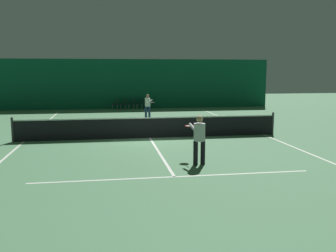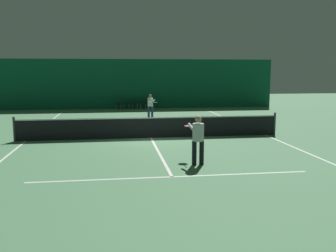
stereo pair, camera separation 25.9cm
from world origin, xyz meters
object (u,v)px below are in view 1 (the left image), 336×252
Objects in this scene: courtside_chair_3 at (140,103)px; courtside_chair_0 at (116,103)px; tennis_net at (150,127)px; courtside_chair_1 at (124,103)px; player_far at (148,104)px; courtside_chair_2 at (132,103)px; courtside_chair_4 at (149,103)px; player_near at (199,136)px.

courtside_chair_0 is at bearing -90.00° from courtside_chair_3.
tennis_net is 13.11m from courtside_chair_0.
courtside_chair_0 is at bearing -90.00° from courtside_chair_1.
player_far is 5.77m from courtside_chair_3.
courtside_chair_4 is (1.30, 0.00, 0.00)m from courtside_chair_2.
player_near is 12.38m from player_far.
tennis_net is 13.12m from courtside_chair_4.
tennis_net is at bearing 2.57° from courtside_chair_1.
tennis_net is at bearing -5.98° from courtside_chair_4.
player_far reaches higher than courtside_chair_3.
player_far is 6.08m from courtside_chair_0.
courtside_chair_3 is at bearing -5.84° from player_near.
player_near reaches higher than tennis_net.
tennis_net reaches higher than courtside_chair_2.
tennis_net is at bearing -17.42° from player_far.
courtside_chair_1 and courtside_chair_3 have the same top height.
player_near reaches higher than courtside_chair_1.
courtside_chair_0 is 1.00× the size of courtside_chair_3.
tennis_net is at bearing -3.14° from courtside_chair_3.
tennis_net is at bearing -0.29° from courtside_chair_2.
courtside_chair_1 is at bearing -90.00° from courtside_chair_4.
courtside_chair_0 is (-1.93, 5.76, -0.40)m from player_far.
courtside_chair_4 is at bearing 84.02° from tennis_net.
courtside_chair_1 is (0.65, 0.00, 0.00)m from courtside_chair_0.
courtside_chair_4 is at bearing 90.00° from courtside_chair_2.
courtside_chair_1 and courtside_chair_4 have the same top height.
player_near reaches higher than courtside_chair_0.
courtside_chair_0 is at bearing 0.29° from player_near.
player_far is 5.91m from courtside_chair_1.
player_near is 18.28m from courtside_chair_0.
player_far is 1.82× the size of courtside_chair_0.
courtside_chair_0 is 0.65m from courtside_chair_1.
player_far is at bearing 6.25° from courtside_chair_2.
player_far is 5.80m from courtside_chair_2.
courtside_chair_2 is 1.00× the size of courtside_chair_3.
courtside_chair_1 is at bearing 90.00° from courtside_chair_0.
courtside_chair_2 is at bearing 89.71° from tennis_net.
tennis_net is 14.29× the size of courtside_chair_2.
player_near is (1.05, -5.08, 0.43)m from tennis_net.
player_far is at bearing -6.65° from courtside_chair_4.
player_near reaches higher than player_far.
player_near reaches higher than courtside_chair_4.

